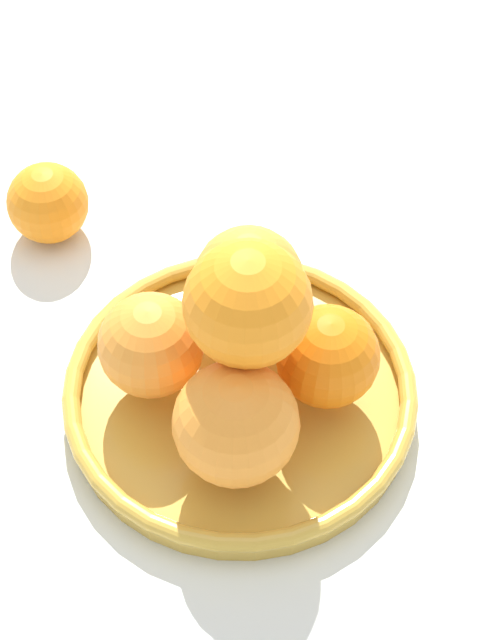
{
  "coord_description": "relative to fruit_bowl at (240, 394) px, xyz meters",
  "views": [
    {
      "loc": [
        -0.41,
        -0.13,
        0.64
      ],
      "look_at": [
        0.0,
        0.0,
        0.1
      ],
      "focal_mm": 60.0,
      "sensor_mm": 36.0,
      "label": 1
    }
  ],
  "objects": [
    {
      "name": "ground_plane",
      "position": [
        0.0,
        0.0,
        -0.01
      ],
      "size": [
        4.0,
        4.0,
        0.0
      ],
      "primitive_type": "plane",
      "color": "silver"
    },
    {
      "name": "orange_pile",
      "position": [
        -0.0,
        -0.0,
        0.07
      ],
      "size": [
        0.2,
        0.19,
        0.14
      ],
      "color": "orange",
      "rests_on": "fruit_bowl"
    },
    {
      "name": "fruit_bowl",
      "position": [
        0.0,
        0.0,
        0.0
      ],
      "size": [
        0.25,
        0.25,
        0.03
      ],
      "color": "gold",
      "rests_on": "ground_plane"
    },
    {
      "name": "stray_orange",
      "position": [
        0.12,
        0.2,
        0.02
      ],
      "size": [
        0.07,
        0.07,
        0.07
      ],
      "primitive_type": "sphere",
      "color": "orange",
      "rests_on": "ground_plane"
    }
  ]
}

